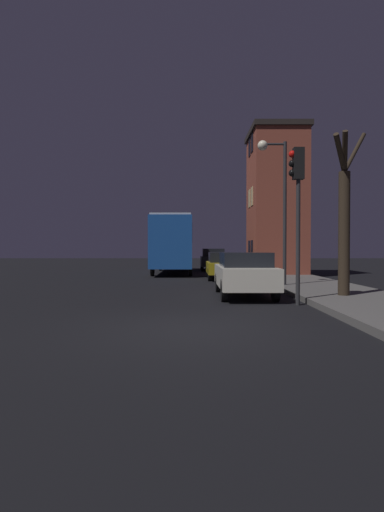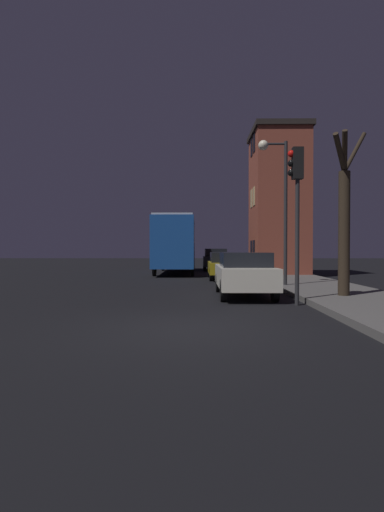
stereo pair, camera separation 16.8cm
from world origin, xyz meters
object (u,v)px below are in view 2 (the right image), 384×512
at_px(bus, 176,241).
at_px(car_near_lane, 244,273).
at_px(streetlamp, 277,187).
at_px(car_mid_lane, 226,265).
at_px(car_far_lane, 215,259).
at_px(traffic_light, 296,193).
at_px(bare_tree, 344,221).

xyz_separation_m(bus, car_near_lane, (2.99, -13.07, -1.36)).
xyz_separation_m(streetlamp, car_mid_lane, (-1.67, 5.22, -3.33)).
bearing_deg(car_far_lane, streetlamp, -82.55).
distance_m(streetlamp, traffic_light, 4.68).
bearing_deg(car_mid_lane, bus, 118.77).
height_order(traffic_light, car_far_lane, traffic_light).
distance_m(bare_tree, car_near_lane, 3.59).
distance_m(traffic_light, bus, 15.77).
bearing_deg(car_far_lane, bus, -129.39).
bearing_deg(car_mid_lane, bare_tree, -71.37).
relative_size(traffic_light, bare_tree, 0.88).
xyz_separation_m(streetlamp, traffic_light, (-0.38, -4.58, -0.87)).
height_order(traffic_light, bare_tree, bare_tree).
relative_size(bus, car_mid_lane, 2.26).
height_order(bare_tree, car_far_lane, bare_tree).
bearing_deg(bare_tree, streetlamp, 109.90).
height_order(traffic_light, car_mid_lane, traffic_light).
xyz_separation_m(bus, car_far_lane, (2.78, 3.39, -1.32)).
xyz_separation_m(traffic_light, car_mid_lane, (-1.28, 9.80, -2.46)).
xyz_separation_m(car_mid_lane, car_far_lane, (-0.16, 8.74, 0.08)).
distance_m(bus, car_near_lane, 13.47).
relative_size(streetlamp, car_mid_lane, 1.42).
relative_size(bare_tree, bus, 0.56).
bearing_deg(traffic_light, car_far_lane, 94.45).
distance_m(bare_tree, bus, 15.42).
bearing_deg(bus, bare_tree, -67.37).
relative_size(streetlamp, car_near_lane, 1.37).
bearing_deg(car_near_lane, car_far_lane, 90.71).
distance_m(streetlamp, bus, 11.69).
relative_size(bare_tree, car_mid_lane, 1.26).
distance_m(traffic_light, car_near_lane, 3.43).
xyz_separation_m(streetlamp, car_far_lane, (-1.83, 13.96, -3.25)).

